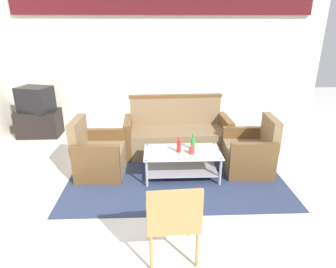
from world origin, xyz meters
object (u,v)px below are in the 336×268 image
object	(u,v)px
wicker_chair	(173,216)
television	(35,99)
couch	(177,135)
bottle_green	(193,143)
armchair_right	(250,153)
bottle_red	(179,146)
armchair_left	(99,156)
tv_stand	(39,123)
cup	(192,150)
coffee_table	(182,160)

from	to	relation	value
wicker_chair	television	bearing A→B (deg)	122.81
couch	television	world-z (taller)	television
couch	bottle_green	size ratio (longest dim) A/B	7.34
armchair_right	bottle_red	size ratio (longest dim) A/B	3.63
armchair_left	tv_stand	xyz separation A→B (m)	(-1.49, 1.64, -0.03)
couch	cup	xyz separation A→B (m)	(0.14, -1.00, 0.14)
armchair_left	bottle_green	size ratio (longest dim) A/B	3.41
armchair_right	tv_stand	world-z (taller)	armchair_right
couch	cup	size ratio (longest dim) A/B	18.28
coffee_table	television	distance (m)	3.31
couch	television	size ratio (longest dim) A/B	2.60
armchair_right	bottle_red	xyz separation A→B (m)	(-1.10, -0.18, 0.21)
coffee_table	bottle_green	bearing A→B (deg)	26.37
coffee_table	wicker_chair	size ratio (longest dim) A/B	1.31
armchair_right	tv_stand	xyz separation A→B (m)	(-3.77, 1.65, -0.03)
cup	armchair_right	bearing A→B (deg)	14.77
wicker_chair	cup	bearing A→B (deg)	73.52
armchair_right	bottle_green	xyz separation A→B (m)	(-0.89, -0.09, 0.22)
bottle_red	bottle_green	distance (m)	0.23
couch	tv_stand	xyz separation A→B (m)	(-2.71, 0.89, -0.06)
bottle_red	wicker_chair	size ratio (longest dim) A/B	0.28
bottle_green	wicker_chair	size ratio (longest dim) A/B	0.30
armchair_right	coffee_table	xyz separation A→B (m)	(-1.05, -0.17, -0.02)
bottle_red	wicker_chair	xyz separation A→B (m)	(-0.17, -1.57, -0.00)
bottle_red	television	distance (m)	3.25
armchair_left	cup	world-z (taller)	armchair_left
coffee_table	bottle_green	size ratio (longest dim) A/B	4.42
tv_stand	television	world-z (taller)	television
armchair_right	television	world-z (taller)	television
bottle_red	bottle_green	xyz separation A→B (m)	(0.21, 0.09, 0.01)
couch	armchair_right	bearing A→B (deg)	142.20
coffee_table	television	xyz separation A→B (m)	(-2.73, 1.82, 0.49)
coffee_table	television	bearing A→B (deg)	146.34
wicker_chair	armchair_right	bearing A→B (deg)	50.57
coffee_table	bottle_green	world-z (taller)	bottle_green
couch	armchair_left	bearing A→B (deg)	29.03
wicker_chair	couch	bearing A→B (deg)	81.69
bottle_green	tv_stand	world-z (taller)	bottle_green
armchair_right	armchair_left	bearing A→B (deg)	93.25
coffee_table	wicker_chair	world-z (taller)	wicker_chair
bottle_red	cup	size ratio (longest dim) A/B	2.34
bottle_green	cup	world-z (taller)	bottle_green
wicker_chair	tv_stand	bearing A→B (deg)	122.84
bottle_red	coffee_table	bearing A→B (deg)	14.62
armchair_right	television	bearing A→B (deg)	69.81
armchair_left	cup	xyz separation A→B (m)	(1.36, -0.25, 0.17)
armchair_right	coffee_table	size ratio (longest dim) A/B	0.77
bottle_red	television	bearing A→B (deg)	145.59
television	wicker_chair	size ratio (longest dim) A/B	0.84
armchair_right	tv_stand	distance (m)	4.12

